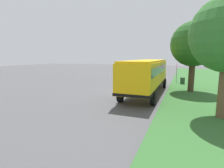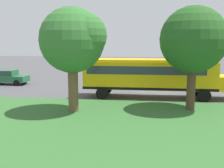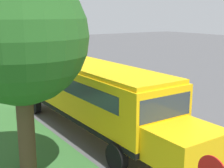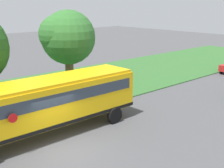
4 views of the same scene
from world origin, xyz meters
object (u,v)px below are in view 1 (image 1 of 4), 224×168
Objects in this scene: school_bus at (147,73)px; trash_bin at (182,81)px; oak_tree_beside_bus at (193,45)px; stop_sign at (177,70)px.

trash_bin is at bearing -113.19° from school_bus.
oak_tree_beside_bus is 6.42m from trash_bin.
stop_sign is 3.04× the size of trash_bin.
stop_sign is at bearing -105.06° from school_bus.
trash_bin is (-0.79, 1.38, -1.29)m from stop_sign.
school_bus is at bearing 32.74° from oak_tree_beside_bus.
trash_bin is at bearing 119.92° from stop_sign.
oak_tree_beside_bus is 7.61× the size of trash_bin.
school_bus reaches higher than trash_bin.
school_bus reaches higher than stop_sign.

